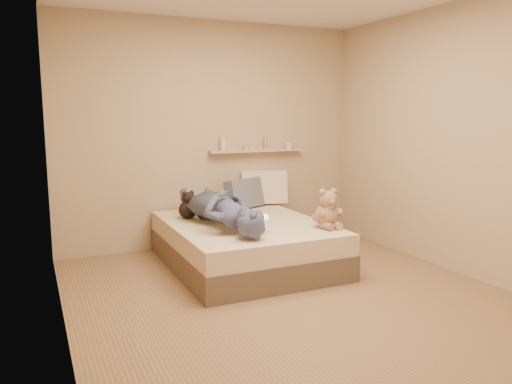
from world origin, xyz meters
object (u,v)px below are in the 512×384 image
game_console (259,218)px  pillow_grey (244,194)px  wall_shelf (256,151)px  dark_plush (188,207)px  bed (245,243)px  person (221,208)px  pillow_cream (264,188)px  teddy_bear (328,211)px

game_console → pillow_grey: (0.37, 1.20, 0.02)m
pillow_grey → wall_shelf: wall_shelf is taller
dark_plush → pillow_grey: 0.83m
bed → wall_shelf: wall_shelf is taller
dark_plush → person: size_ratio=0.20×
pillow_cream → wall_shelf: wall_shelf is taller
teddy_bear → game_console: bearing=175.4°
pillow_cream → person: 1.25m
bed → teddy_bear: (0.63, -0.56, 0.39)m
dark_plush → pillow_grey: (0.77, 0.30, 0.04)m
wall_shelf → bed: bearing=-121.2°
game_console → person: (-0.21, 0.45, 0.03)m
teddy_bear → wall_shelf: (-0.08, 1.47, 0.49)m
teddy_bear → pillow_cream: pillow_cream is taller
pillow_grey → pillow_cream: bearing=23.7°
pillow_grey → person: person is taller
game_console → wall_shelf: wall_shelf is taller
bed → game_console: game_console is taller
bed → pillow_grey: bearing=66.9°
game_console → pillow_cream: (0.68, 1.34, 0.05)m
wall_shelf → dark_plush: bearing=-153.3°
bed → pillow_cream: (0.61, 0.83, 0.43)m
game_console → pillow_cream: pillow_cream is taller
person → wall_shelf: (0.83, 0.96, 0.47)m
pillow_cream → person: bearing=-135.2°
dark_plush → pillow_grey: bearing=21.1°
pillow_cream → wall_shelf: (-0.06, 0.08, 0.45)m
pillow_grey → bed: bearing=-113.1°
bed → pillow_grey: 0.85m
pillow_grey → wall_shelf: bearing=40.6°
pillow_cream → pillow_grey: size_ratio=1.10×
pillow_cream → person: size_ratio=0.36×
dark_plush → pillow_grey: size_ratio=0.60×
bed → wall_shelf: 1.38m
teddy_bear → dark_plush: (-1.11, 0.96, -0.03)m
teddy_bear → dark_plush: size_ratio=1.30×
game_console → pillow_grey: bearing=73.0°
dark_plush → pillow_cream: 1.18m
dark_plush → person: bearing=-65.7°
game_console → wall_shelf: 1.63m
teddy_bear → wall_shelf: bearing=93.2°
game_console → teddy_bear: (0.70, -0.06, 0.01)m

